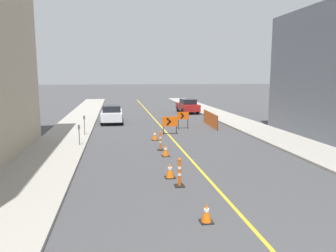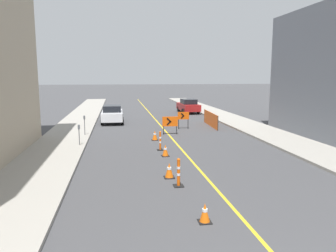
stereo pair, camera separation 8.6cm
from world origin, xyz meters
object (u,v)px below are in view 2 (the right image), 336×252
at_px(parking_meter_near_curb, 84,121).
at_px(traffic_cone_fourth, 155,135).
at_px(traffic_cone_third, 165,150).
at_px(parked_car_curb_mid, 188,106).
at_px(traffic_cone_nearest, 205,213).
at_px(delineator_post_rear, 160,142).
at_px(parked_car_curb_near, 112,114).
at_px(parking_meter_far_curb, 79,130).
at_px(traffic_cone_second, 169,170).
at_px(arrow_barricade_primary, 170,122).
at_px(delineator_post_front, 179,174).
at_px(arrow_barricade_secondary, 183,117).

bearing_deg(parking_meter_near_curb, traffic_cone_fourth, -23.30).
distance_m(traffic_cone_third, traffic_cone_fourth, 4.36).
bearing_deg(parked_car_curb_mid, traffic_cone_nearest, -103.84).
xyz_separation_m(traffic_cone_fourth, delineator_post_rear, (-0.03, -2.95, 0.15)).
relative_size(parked_car_curb_near, parking_meter_far_curb, 3.50).
bearing_deg(traffic_cone_third, traffic_cone_second, -95.87).
distance_m(traffic_cone_nearest, parking_meter_near_curb, 15.12).
bearing_deg(traffic_cone_nearest, arrow_barricade_primary, 84.84).
distance_m(traffic_cone_third, parking_meter_near_curb, 7.98).
height_order(traffic_cone_nearest, delineator_post_front, delineator_post_front).
bearing_deg(traffic_cone_second, delineator_post_front, -80.61).
relative_size(traffic_cone_nearest, traffic_cone_second, 0.92).
relative_size(traffic_cone_second, parking_meter_far_curb, 0.51).
bearing_deg(traffic_cone_fourth, parking_meter_far_curb, -163.36).
relative_size(arrow_barricade_primary, parking_meter_far_curb, 1.06).
relative_size(traffic_cone_nearest, parked_car_curb_near, 0.13).
relative_size(arrow_barricade_primary, arrow_barricade_secondary, 0.96).
bearing_deg(parking_meter_near_curb, parked_car_curb_near, 74.36).
height_order(arrow_barricade_primary, parking_meter_far_curb, parking_meter_far_curb).
xyz_separation_m(traffic_cone_nearest, traffic_cone_second, (-0.36, 4.30, 0.03)).
bearing_deg(traffic_cone_fourth, parked_car_curb_near, 108.65).
bearing_deg(traffic_cone_fourth, arrow_barricade_primary, 55.58).
relative_size(traffic_cone_nearest, parked_car_curb_mid, 0.13).
bearing_deg(traffic_cone_second, parking_meter_far_curb, 123.31).
bearing_deg(arrow_barricade_primary, parking_meter_far_curb, -148.39).
xyz_separation_m(traffic_cone_second, parked_car_curb_mid, (5.89, 23.21, 0.49)).
height_order(traffic_cone_second, delineator_post_rear, delineator_post_rear).
bearing_deg(parking_meter_far_curb, arrow_barricade_secondary, 37.19).
bearing_deg(parking_meter_near_curb, arrow_barricade_secondary, 16.75).
relative_size(traffic_cone_third, parking_meter_far_curb, 0.51).
height_order(arrow_barricade_secondary, parked_car_curb_mid, parked_car_curb_mid).
xyz_separation_m(traffic_cone_nearest, parked_car_curb_near, (-2.90, 20.82, 0.51)).
bearing_deg(parking_meter_near_curb, arrow_barricade_primary, -0.70).
height_order(traffic_cone_fourth, parking_meter_near_curb, parking_meter_near_curb).
xyz_separation_m(traffic_cone_second, arrow_barricade_primary, (1.65, 9.97, 0.59)).
height_order(delineator_post_rear, parked_car_curb_near, parked_car_curb_near).
bearing_deg(arrow_barricade_primary, delineator_post_front, -94.99).
bearing_deg(delineator_post_front, parking_meter_far_curb, 120.39).
bearing_deg(parked_car_curb_mid, delineator_post_rear, -109.65).
relative_size(delineator_post_front, parking_meter_near_curb, 0.82).
bearing_deg(parking_meter_far_curb, parking_meter_near_curb, 90.00).
relative_size(traffic_cone_third, parked_car_curb_near, 0.15).
bearing_deg(parking_meter_far_curb, traffic_cone_fourth, 16.64).
height_order(arrow_barricade_primary, parked_car_curb_mid, parked_car_curb_mid).
height_order(delineator_post_rear, arrow_barricade_primary, arrow_barricade_primary).
xyz_separation_m(traffic_cone_fourth, parked_car_curb_near, (-2.86, 8.49, 0.48)).
distance_m(traffic_cone_fourth, parked_car_curb_near, 8.97).
bearing_deg(parked_car_curb_mid, parking_meter_near_curb, -130.37).
height_order(traffic_cone_nearest, traffic_cone_fourth, traffic_cone_fourth).
xyz_separation_m(traffic_cone_nearest, delineator_post_front, (-0.18, 3.19, 0.19)).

